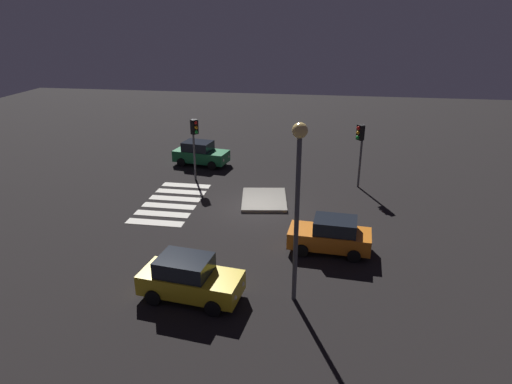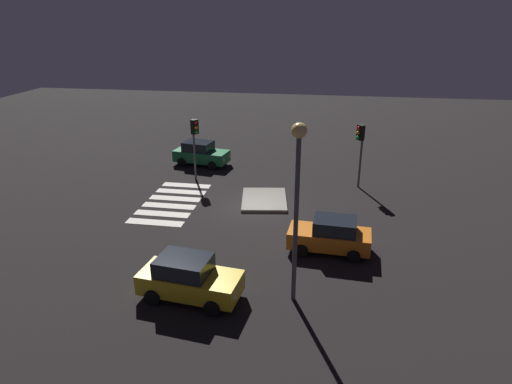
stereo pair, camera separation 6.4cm
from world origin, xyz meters
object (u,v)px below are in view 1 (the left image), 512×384
at_px(traffic_island, 264,200).
at_px(car_yellow, 189,278).
at_px(car_orange, 331,235).
at_px(traffic_light_west, 360,141).
at_px(traffic_light_south, 194,135).
at_px(street_lamp, 298,184).
at_px(car_green, 200,153).

relative_size(traffic_island, car_yellow, 0.92).
bearing_deg(car_orange, car_yellow, 44.33).
distance_m(car_yellow, traffic_light_west, 15.54).
bearing_deg(car_yellow, traffic_island, 88.66).
bearing_deg(car_yellow, traffic_light_south, 112.13).
bearing_deg(traffic_light_west, traffic_light_south, -34.31).
height_order(car_orange, car_yellow, car_yellow).
height_order(traffic_island, street_lamp, street_lamp).
bearing_deg(traffic_island, street_lamp, 14.76).
bearing_deg(traffic_island, traffic_light_west, 119.97).
height_order(car_green, car_yellow, car_yellow).
relative_size(car_yellow, traffic_light_west, 1.01).
distance_m(car_orange, traffic_light_south, 12.68).
bearing_deg(car_yellow, car_orange, 47.58).
bearing_deg(car_orange, street_lamp, 75.23).
distance_m(traffic_island, car_yellow, 10.46).
bearing_deg(car_yellow, street_lamp, 14.66).
distance_m(traffic_island, car_green, 8.53).
bearing_deg(street_lamp, traffic_light_south, -148.93).
xyz_separation_m(traffic_island, traffic_light_south, (-2.94, -5.08, 3.10)).
relative_size(car_orange, car_yellow, 0.95).
height_order(car_green, traffic_light_south, traffic_light_south).
bearing_deg(traffic_island, car_yellow, -8.52).
relative_size(car_orange, traffic_light_south, 0.95).
relative_size(car_green, traffic_light_west, 1.02).
height_order(car_yellow, traffic_light_south, traffic_light_south).
height_order(car_orange, street_lamp, street_lamp).
distance_m(car_green, traffic_light_west, 11.99).
bearing_deg(car_green, traffic_island, -37.99).
bearing_deg(traffic_island, car_green, -137.65).
bearing_deg(car_orange, traffic_light_south, -39.39).
bearing_deg(traffic_light_south, street_lamp, -18.63).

